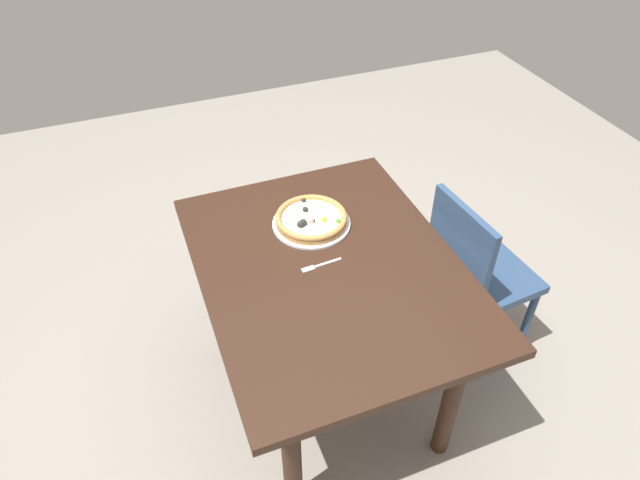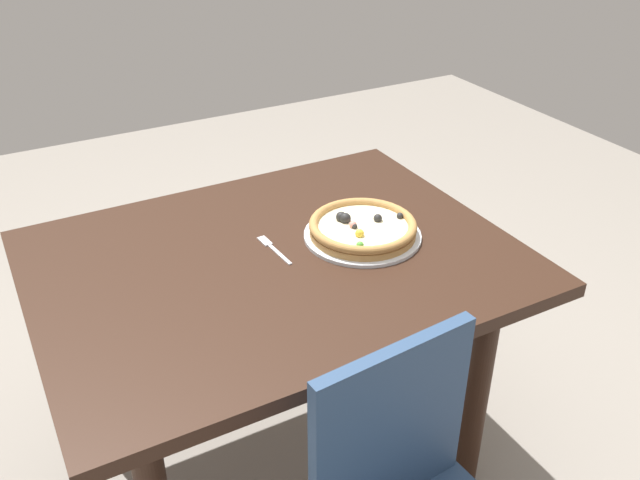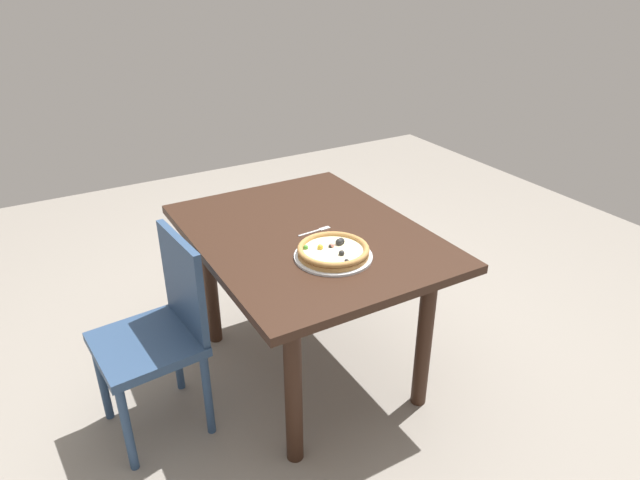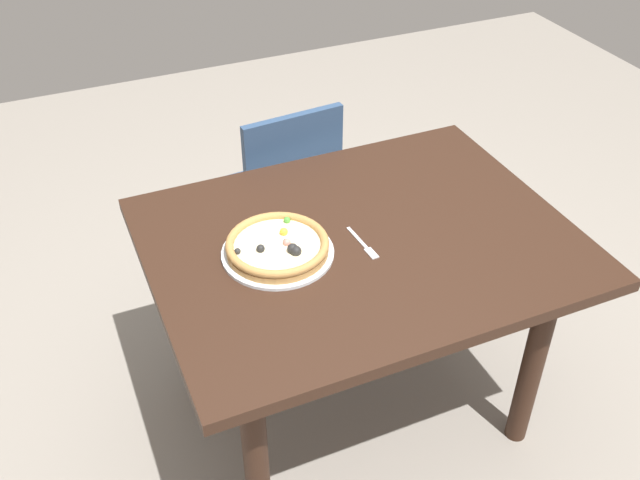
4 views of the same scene
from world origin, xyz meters
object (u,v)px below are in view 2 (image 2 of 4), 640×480
dining_table (277,292)px  fork (272,248)px  plate (362,235)px  pizza (363,227)px

dining_table → fork: size_ratio=7.42×
fork → plate: bearing=-108.1°
pizza → dining_table: bearing=175.2°
dining_table → plate: bearing=-4.9°
pizza → fork: (-0.24, 0.06, -0.03)m
plate → fork: size_ratio=1.93×
plate → fork: plate is taller
dining_table → fork: bearing=76.3°
pizza → plate: bearing=-46.0°
dining_table → fork: fork is taller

